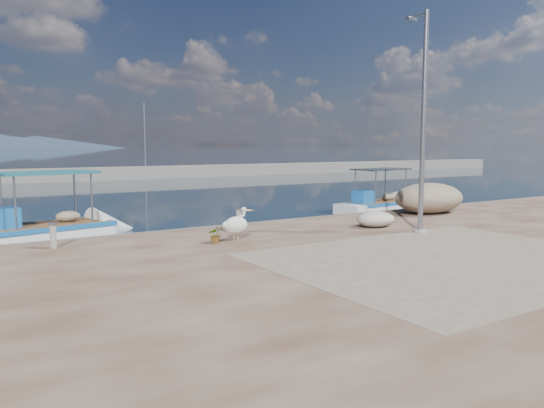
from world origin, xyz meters
The scene contains 12 objects.
ground centered at (0.00, 0.00, 0.00)m, with size 1400.00×1400.00×0.00m, color #162635.
quay_patch centered at (1.00, -3.00, 0.50)m, with size 9.00×7.00×0.01m, color gray.
breakwater centered at (0.00, 40.00, 0.60)m, with size 120.00×2.20×7.50m.
boat_left centered at (-6.57, 8.19, 0.22)m, with size 6.10×2.98×2.81m.
boat_right centered at (9.03, 7.91, 0.20)m, with size 5.40×2.29×2.52m.
pelican centered at (-2.28, 2.20, 0.96)m, with size 1.02×0.51×0.98m.
lamp_post centered at (3.43, 0.25, 3.80)m, with size 0.44×0.96×7.00m.
bollard_near centered at (-1.32, 3.77, 0.91)m, with size 0.25×0.25×0.75m.
bollard_far centered at (-7.12, 3.82, 0.89)m, with size 0.23×0.23×0.71m.
potted_plant centered at (-3.00, 2.12, 0.75)m, with size 0.45×0.39×0.50m, color #33722D.
net_pile_d centered at (3.06, 1.89, 0.77)m, with size 1.44×1.08×0.54m, color beige.
net_pile_c centered at (7.55, 3.48, 1.13)m, with size 3.22×2.30×1.26m, color tan.
Camera 1 is at (-9.74, -11.53, 3.32)m, focal length 35.00 mm.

